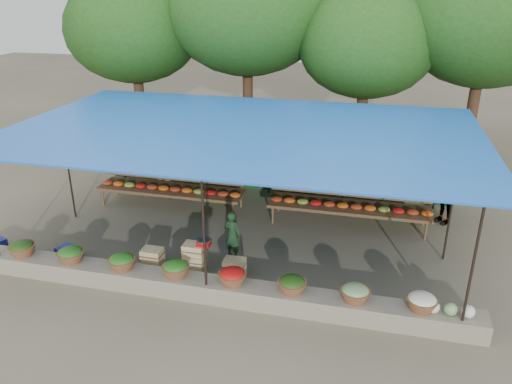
% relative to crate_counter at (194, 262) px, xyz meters
% --- Properties ---
extents(ground, '(60.00, 60.00, 0.00)m').
position_rel_crate_counter_xyz_m(ground, '(0.60, 2.02, -0.31)').
color(ground, brown).
rests_on(ground, ground).
extents(stone_curb, '(10.60, 0.55, 0.40)m').
position_rel_crate_counter_xyz_m(stone_curb, '(0.60, -0.73, -0.11)').
color(stone_curb, '#6A6655').
rests_on(stone_curb, ground).
extents(stall_canopy, '(10.80, 6.60, 2.82)m').
position_rel_crate_counter_xyz_m(stall_canopy, '(0.60, 2.08, 2.37)').
color(stall_canopy, black).
rests_on(stall_canopy, ground).
extents(produce_baskets, '(8.98, 0.58, 0.34)m').
position_rel_crate_counter_xyz_m(produce_baskets, '(0.50, -0.73, 0.25)').
color(produce_baskets, brown).
rests_on(produce_baskets, stone_curb).
extents(netting_backdrop, '(10.60, 0.06, 2.50)m').
position_rel_crate_counter_xyz_m(netting_backdrop, '(0.60, 5.17, 0.94)').
color(netting_backdrop, '#1B4418').
rests_on(netting_backdrop, ground).
extents(tree_row, '(16.51, 5.50, 7.12)m').
position_rel_crate_counter_xyz_m(tree_row, '(1.10, 8.11, 4.39)').
color(tree_row, '#362413').
rests_on(tree_row, ground).
extents(fruit_table_left, '(4.21, 0.95, 0.93)m').
position_rel_crate_counter_xyz_m(fruit_table_left, '(-1.89, 3.37, 0.30)').
color(fruit_table_left, '#482C1C').
rests_on(fruit_table_left, ground).
extents(fruit_table_right, '(4.21, 0.95, 0.93)m').
position_rel_crate_counter_xyz_m(fruit_table_right, '(3.11, 3.37, 0.30)').
color(fruit_table_right, '#482C1C').
rests_on(fruit_table_right, ground).
extents(crate_counter, '(2.35, 0.34, 0.77)m').
position_rel_crate_counter_xyz_m(crate_counter, '(0.00, 0.00, 0.00)').
color(crate_counter, tan).
rests_on(crate_counter, ground).
extents(weighing_scale, '(0.29, 0.29, 0.31)m').
position_rel_crate_counter_xyz_m(weighing_scale, '(0.26, 0.00, 0.53)').
color(weighing_scale, red).
rests_on(weighing_scale, crate_counter).
extents(vendor_seated, '(0.50, 0.42, 1.17)m').
position_rel_crate_counter_xyz_m(vendor_seated, '(0.62, 0.94, 0.28)').
color(vendor_seated, '#18351B').
rests_on(vendor_seated, ground).
extents(customer_left, '(0.98, 0.84, 1.78)m').
position_rel_crate_counter_xyz_m(customer_left, '(-2.34, 3.84, 0.58)').
color(customer_left, slate).
rests_on(customer_left, ground).
extents(customer_mid, '(1.13, 0.88, 1.53)m').
position_rel_crate_counter_xyz_m(customer_mid, '(2.83, 4.40, 0.46)').
color(customer_mid, slate).
rests_on(customer_mid, ground).
extents(customer_right, '(0.91, 0.92, 1.56)m').
position_rel_crate_counter_xyz_m(customer_right, '(5.57, 4.06, 0.47)').
color(customer_right, slate).
rests_on(customer_right, ground).
extents(blue_crate_front, '(0.59, 0.50, 0.30)m').
position_rel_crate_counter_xyz_m(blue_crate_front, '(-3.07, -0.07, -0.16)').
color(blue_crate_front, navy).
rests_on(blue_crate_front, ground).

